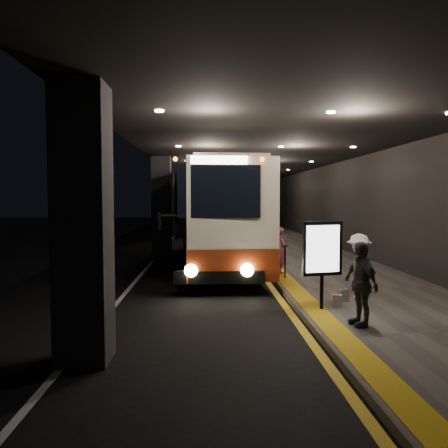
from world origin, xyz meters
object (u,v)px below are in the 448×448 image
object	(u,v)px
coach_main	(215,219)
stanchion_post	(285,262)
bag_plain	(337,301)
info_sign	(322,250)
passenger_waiting_white	(359,266)
passenger_waiting_grey	(360,283)
coach_second	(213,209)
bag_polka	(344,295)
passenger_boarding	(280,250)

from	to	relation	value
coach_main	stanchion_post	bearing A→B (deg)	-65.94
bag_plain	info_sign	world-z (taller)	info_sign
coach_main	passenger_waiting_white	distance (m)	7.61
passenger_waiting_grey	info_sign	bearing A→B (deg)	-176.34
coach_main	bag_plain	distance (m)	8.09
coach_second	passenger_waiting_white	xyz separation A→B (m)	(3.20, -23.60, -0.83)
passenger_waiting_white	bag_polka	xyz separation A→B (m)	(-0.45, -0.28, -0.65)
passenger_waiting_white	passenger_boarding	bearing A→B (deg)	-155.35
bag_plain	stanchion_post	distance (m)	3.60
passenger_waiting_white	info_sign	distance (m)	1.62
passenger_waiting_grey	stanchion_post	bearing A→B (deg)	170.91
coach_main	coach_second	world-z (taller)	coach_main
passenger_waiting_white	bag_plain	world-z (taller)	passenger_waiting_white
passenger_waiting_white	bag_plain	xyz separation A→B (m)	(-0.75, -0.74, -0.67)
bag_plain	bag_polka	bearing A→B (deg)	57.17
coach_main	passenger_boarding	size ratio (longest dim) A/B	7.96
passenger_waiting_grey	stanchion_post	distance (m)	5.04
info_sign	passenger_waiting_white	bearing A→B (deg)	28.05
coach_main	info_sign	size ratio (longest dim) A/B	6.16
passenger_boarding	bag_plain	distance (m)	4.57
coach_second	bag_plain	bearing A→B (deg)	-82.58
coach_second	info_sign	distance (m)	24.67
bag_polka	bag_plain	distance (m)	0.55
passenger_waiting_white	info_sign	bearing A→B (deg)	-44.62
bag_polka	stanchion_post	world-z (taller)	stanchion_post
coach_main	passenger_waiting_grey	xyz separation A→B (m)	(2.65, -8.96, -0.82)
passenger_waiting_grey	stanchion_post	size ratio (longest dim) A/B	1.65
passenger_waiting_white	info_sign	world-z (taller)	info_sign
passenger_boarding	passenger_waiting_grey	world-z (taller)	passenger_waiting_grey
passenger_waiting_grey	coach_second	bearing A→B (deg)	169.88
coach_main	info_sign	distance (m)	8.06
passenger_boarding	stanchion_post	bearing A→B (deg)	160.03
coach_main	coach_second	size ratio (longest dim) A/B	1.02
bag_polka	stanchion_post	distance (m)	3.21
passenger_waiting_white	stanchion_post	size ratio (longest dim) A/B	1.61
passenger_waiting_grey	passenger_waiting_white	bearing A→B (deg)	145.75
passenger_waiting_white	passenger_waiting_grey	xyz separation A→B (m)	(-0.75, -2.21, 0.02)
coach_main	coach_second	bearing A→B (deg)	85.61
bag_polka	coach_main	bearing A→B (deg)	112.73
bag_plain	stanchion_post	bearing A→B (deg)	99.00
passenger_boarding	info_sign	world-z (taller)	info_sign
coach_second	info_sign	size ratio (longest dim) A/B	6.06
bag_plain	coach_main	bearing A→B (deg)	109.45
passenger_boarding	bag_plain	size ratio (longest dim) A/B	5.60
coach_second	passenger_boarding	bearing A→B (deg)	-82.87
passenger_waiting_white	coach_main	bearing A→B (deg)	-147.84
passenger_waiting_white	passenger_waiting_grey	distance (m)	2.33
passenger_boarding	info_sign	distance (m)	4.76
passenger_boarding	info_sign	size ratio (longest dim) A/B	0.77
bag_polka	coach_second	bearing A→B (deg)	96.57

